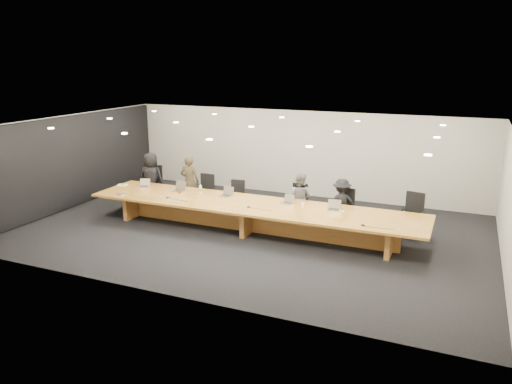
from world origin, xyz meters
TOP-DOWN VIEW (x-y plane):
  - ground at (0.00, 0.00)m, footprint 12.00×12.00m
  - back_wall at (0.00, 4.00)m, footprint 12.00×0.02m
  - left_wall_panel at (-5.94, 0.00)m, footprint 0.08×7.84m
  - conference_table at (0.00, 0.00)m, footprint 9.00×1.80m
  - chair_far_left at (-3.99, 1.27)m, footprint 0.67×0.67m
  - chair_left at (-2.11, 1.27)m, footprint 0.56×0.56m
  - chair_mid_left at (-1.05, 1.24)m, footprint 0.55×0.55m
  - chair_mid_right at (0.82, 1.32)m, footprint 0.56×0.56m
  - chair_right at (2.14, 1.22)m, footprint 0.65×0.65m
  - chair_far_right at (3.90, 1.31)m, footprint 0.68×0.68m
  - person_a at (-3.90, 1.14)m, footprint 0.86×0.62m
  - person_b at (-2.60, 1.26)m, footprint 0.64×0.48m
  - person_c at (0.94, 1.14)m, footprint 0.77×0.64m
  - person_d at (2.09, 1.20)m, footprint 1.00×0.78m
  - laptop_a at (-3.63, 0.40)m, footprint 0.35×0.31m
  - laptop_b at (-2.46, 0.37)m, footprint 0.41×0.33m
  - laptop_c at (-0.96, 0.41)m, footprint 0.40×0.33m
  - laptop_d at (0.84, 0.40)m, footprint 0.36×0.30m
  - laptop_e at (2.11, 0.32)m, footprint 0.35×0.27m
  - water_bottle at (-1.70, 0.32)m, footprint 0.08×0.08m
  - amber_mug at (-2.30, 0.21)m, footprint 0.09×0.09m
  - paper_cup_near at (1.32, 0.27)m, footprint 0.09×0.09m
  - paper_cup_far at (2.39, 0.08)m, footprint 0.08×0.08m
  - notepad at (-4.35, 0.29)m, footprint 0.34×0.30m
  - lime_gadget at (-4.35, 0.31)m, footprint 0.15×0.10m
  - av_box at (-3.72, -0.58)m, footprint 0.25×0.21m
  - mic_left at (-2.34, -0.37)m, footprint 0.13×0.13m
  - mic_center at (0.05, -0.30)m, footprint 0.12×0.12m
  - mic_right at (3.02, -0.58)m, footprint 0.14×0.14m

SIDE VIEW (x-z plane):
  - ground at x=0.00m, z-range 0.00..0.00m
  - chair_mid_left at x=-1.05m, z-range 0.00..1.00m
  - conference_table at x=0.00m, z-range 0.15..0.90m
  - chair_mid_right at x=0.82m, z-range 0.00..1.05m
  - chair_left at x=-2.11m, z-range 0.00..1.08m
  - chair_right at x=2.14m, z-range 0.00..1.09m
  - chair_far_right at x=3.90m, z-range 0.00..1.14m
  - chair_far_left at x=-3.99m, z-range 0.00..1.19m
  - person_d at x=2.09m, z-range 0.00..1.36m
  - person_c at x=0.94m, z-range 0.00..1.43m
  - notepad at x=-4.35m, z-range 0.75..0.77m
  - mic_right at x=3.02m, z-range 0.75..0.78m
  - mic_center at x=0.05m, z-range 0.75..0.78m
  - mic_left at x=-2.34m, z-range 0.75..0.78m
  - av_box at x=-3.72m, z-range 0.75..0.78m
  - lime_gadget at x=-4.35m, z-range 0.77..0.79m
  - paper_cup_far at x=2.39m, z-range 0.75..0.83m
  - amber_mug at x=-2.30m, z-range 0.75..0.84m
  - paper_cup_near at x=1.32m, z-range 0.75..0.85m
  - person_b at x=-2.60m, z-range 0.00..1.62m
  - person_a at x=-3.90m, z-range 0.00..1.62m
  - laptop_a at x=-3.63m, z-range 0.75..0.98m
  - laptop_d at x=0.84m, z-range 0.75..0.99m
  - water_bottle at x=-1.70m, z-range 0.75..1.00m
  - laptop_e at x=2.11m, z-range 0.75..1.00m
  - laptop_c at x=-0.96m, z-range 0.75..1.02m
  - laptop_b at x=-2.46m, z-range 0.75..1.04m
  - left_wall_panel at x=-5.94m, z-range 0.00..2.74m
  - back_wall at x=0.00m, z-range 0.00..2.80m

